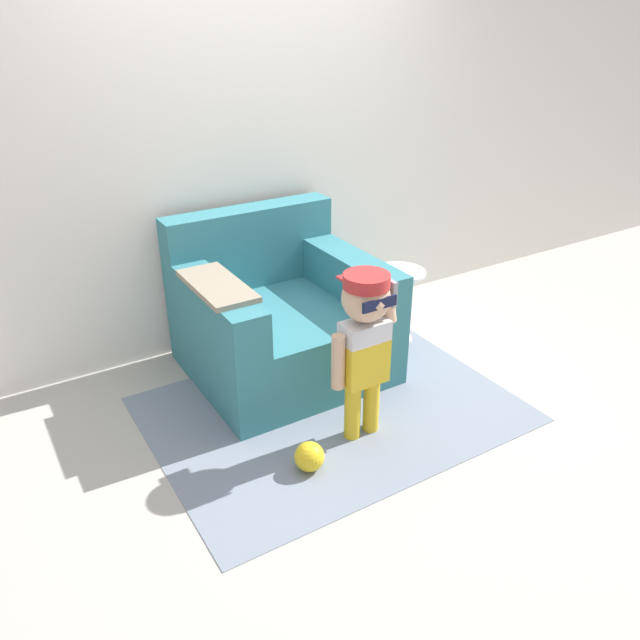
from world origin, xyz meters
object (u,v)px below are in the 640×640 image
armchair (279,319)px  side_table (398,299)px  toy_ball (309,457)px  person_child (364,332)px

armchair → side_table: bearing=-6.4°
armchair → side_table: 0.84m
toy_ball → armchair: bearing=69.8°
person_child → armchair: bearing=92.6°
person_child → toy_ball: person_child is taller
side_table → toy_ball: 1.46m
person_child → toy_ball: size_ratio=6.13×
toy_ball → side_table: bearing=35.5°
person_child → toy_ball: 0.66m
person_child → side_table: (0.80, 0.73, -0.31)m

